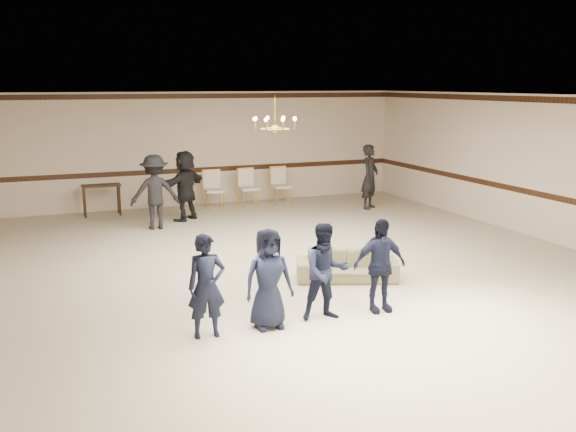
% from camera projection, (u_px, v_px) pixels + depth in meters
% --- Properties ---
extents(room, '(12.01, 14.01, 3.21)m').
position_uv_depth(room, '(294.00, 184.00, 11.83)').
color(room, '#BBAC90').
rests_on(room, ground).
extents(chair_rail, '(12.00, 0.02, 0.14)m').
position_uv_depth(chair_rail, '(201.00, 170.00, 18.29)').
color(chair_rail, '#351B0F').
rests_on(chair_rail, wall_back).
extents(crown_molding, '(12.00, 0.02, 0.14)m').
position_uv_depth(crown_molding, '(198.00, 96.00, 17.87)').
color(crown_molding, '#351B0F').
rests_on(crown_molding, wall_back).
extents(chandelier, '(0.94, 0.94, 0.89)m').
position_uv_depth(chandelier, '(275.00, 112.00, 12.48)').
color(chandelier, '#C08A3D').
rests_on(chandelier, ceiling).
extents(boy_a, '(0.54, 0.37, 1.45)m').
position_uv_depth(boy_a, '(206.00, 286.00, 8.70)').
color(boy_a, black).
rests_on(boy_a, floor).
extents(boy_b, '(0.71, 0.46, 1.45)m').
position_uv_depth(boy_b, '(268.00, 279.00, 9.03)').
color(boy_b, black).
rests_on(boy_b, floor).
extents(boy_c, '(0.76, 0.63, 1.45)m').
position_uv_depth(boy_c, '(326.00, 272.00, 9.37)').
color(boy_c, black).
rests_on(boy_c, floor).
extents(boy_d, '(0.87, 0.41, 1.45)m').
position_uv_depth(boy_d, '(380.00, 265.00, 9.70)').
color(boy_d, black).
rests_on(boy_d, floor).
extents(settee, '(1.90, 1.29, 0.52)m').
position_uv_depth(settee, '(347.00, 265.00, 11.35)').
color(settee, '#807F55').
rests_on(settee, floor).
extents(adult_left, '(1.20, 0.75, 1.78)m').
position_uv_depth(adult_left, '(155.00, 192.00, 15.22)').
color(adult_left, black).
rests_on(adult_left, floor).
extents(adult_mid, '(1.64, 1.41, 1.78)m').
position_uv_depth(adult_mid, '(185.00, 186.00, 16.19)').
color(adult_mid, black).
rests_on(adult_mid, floor).
extents(adult_right, '(0.77, 0.74, 1.78)m').
position_uv_depth(adult_right, '(370.00, 177.00, 17.70)').
color(adult_right, black).
rests_on(adult_right, floor).
extents(banquet_chair_left, '(0.54, 0.54, 1.05)m').
position_uv_depth(banquet_chair_left, '(214.00, 190.00, 17.73)').
color(banquet_chair_left, beige).
rests_on(banquet_chair_left, floor).
extents(banquet_chair_mid, '(0.53, 0.53, 1.05)m').
position_uv_depth(banquet_chair_mid, '(248.00, 188.00, 18.10)').
color(banquet_chair_mid, beige).
rests_on(banquet_chair_mid, floor).
extents(banquet_chair_right, '(0.51, 0.51, 1.05)m').
position_uv_depth(banquet_chair_right, '(281.00, 186.00, 18.47)').
color(banquet_chair_right, beige).
rests_on(banquet_chair_right, floor).
extents(console_table, '(0.99, 0.42, 0.83)m').
position_uv_depth(console_table, '(102.00, 200.00, 16.83)').
color(console_table, black).
rests_on(console_table, floor).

